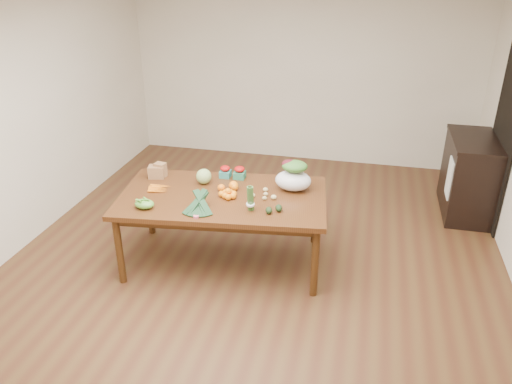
% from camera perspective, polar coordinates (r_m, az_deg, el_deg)
% --- Properties ---
extents(floor, '(6.00, 6.00, 0.00)m').
position_cam_1_polar(floor, '(5.16, -0.21, -8.17)').
color(floor, '#53361C').
rests_on(floor, ground).
extents(room_walls, '(5.02, 6.02, 2.70)m').
position_cam_1_polar(room_walls, '(4.55, -0.24, 6.09)').
color(room_walls, silver).
rests_on(room_walls, floor).
extents(dining_table, '(2.11, 1.34, 0.75)m').
position_cam_1_polar(dining_table, '(5.02, -3.71, -4.21)').
color(dining_table, '#482810').
rests_on(dining_table, floor).
extents(doorway_dark, '(0.02, 1.00, 2.10)m').
position_cam_1_polar(doorway_dark, '(6.23, 26.49, 5.93)').
color(doorway_dark, black).
rests_on(doorway_dark, floor).
extents(cabinet, '(0.52, 1.02, 0.94)m').
position_cam_1_polar(cabinet, '(6.46, 23.09, 1.69)').
color(cabinet, black).
rests_on(cabinet, floor).
extents(dish_towel, '(0.02, 0.28, 0.45)m').
position_cam_1_polar(dish_towel, '(6.11, 21.22, 1.50)').
color(dish_towel, white).
rests_on(dish_towel, cabinet).
extents(paper_bag, '(0.24, 0.21, 0.15)m').
position_cam_1_polar(paper_bag, '(5.29, -11.30, 2.41)').
color(paper_bag, olive).
rests_on(paper_bag, dining_table).
extents(cabbage, '(0.16, 0.16, 0.16)m').
position_cam_1_polar(cabbage, '(5.08, -5.99, 1.78)').
color(cabbage, '#9DBD6D').
rests_on(cabbage, dining_table).
extents(strawberry_basket_a, '(0.12, 0.12, 0.10)m').
position_cam_1_polar(strawberry_basket_a, '(5.22, -3.53, 2.22)').
color(strawberry_basket_a, red).
rests_on(strawberry_basket_a, dining_table).
extents(strawberry_basket_b, '(0.13, 0.13, 0.10)m').
position_cam_1_polar(strawberry_basket_b, '(5.19, -1.89, 2.12)').
color(strawberry_basket_b, red).
rests_on(strawberry_basket_b, dining_table).
extents(orange_a, '(0.07, 0.07, 0.07)m').
position_cam_1_polar(orange_a, '(4.92, -3.99, 0.49)').
color(orange_a, '#F8550F').
rests_on(orange_a, dining_table).
extents(orange_b, '(0.09, 0.09, 0.09)m').
position_cam_1_polar(orange_b, '(4.94, -2.59, 0.75)').
color(orange_b, orange).
rests_on(orange_b, dining_table).
extents(orange_c, '(0.08, 0.08, 0.08)m').
position_cam_1_polar(orange_c, '(4.92, -2.49, 0.58)').
color(orange_c, orange).
rests_on(orange_c, dining_table).
extents(mandarin_cluster, '(0.20, 0.20, 0.10)m').
position_cam_1_polar(mandarin_cluster, '(4.78, -3.21, -0.07)').
color(mandarin_cluster, '#FF9A0F').
rests_on(mandarin_cluster, dining_table).
extents(carrots, '(0.24, 0.21, 0.03)m').
position_cam_1_polar(carrots, '(5.04, -11.00, 0.41)').
color(carrots, orange).
rests_on(carrots, dining_table).
extents(snap_pea_bag, '(0.19, 0.14, 0.08)m').
position_cam_1_polar(snap_pea_bag, '(4.69, -12.63, -1.34)').
color(snap_pea_bag, '#649934').
rests_on(snap_pea_bag, dining_table).
extents(kale_bunch, '(0.37, 0.44, 0.16)m').
position_cam_1_polar(kale_bunch, '(4.52, -6.64, -1.43)').
color(kale_bunch, '#16321F').
rests_on(kale_bunch, dining_table).
extents(asparagus_bundle, '(0.09, 0.13, 0.26)m').
position_cam_1_polar(asparagus_bundle, '(4.50, -0.64, -0.73)').
color(asparagus_bundle, '#49863D').
rests_on(asparagus_bundle, dining_table).
extents(potato_a, '(0.05, 0.05, 0.04)m').
position_cam_1_polar(potato_a, '(4.79, -0.41, -0.38)').
color(potato_a, '#CFBE77').
rests_on(potato_a, dining_table).
extents(potato_b, '(0.05, 0.04, 0.04)m').
position_cam_1_polar(potato_b, '(4.74, 0.98, -0.70)').
color(potato_b, tan).
rests_on(potato_b, dining_table).
extents(potato_c, '(0.05, 0.04, 0.04)m').
position_cam_1_polar(potato_c, '(4.82, 1.12, -0.24)').
color(potato_c, '#D0C378').
rests_on(potato_c, dining_table).
extents(potato_d, '(0.05, 0.05, 0.04)m').
position_cam_1_polar(potato_d, '(4.90, 1.09, 0.27)').
color(potato_d, '#CCBF75').
rests_on(potato_d, dining_table).
extents(potato_e, '(0.05, 0.05, 0.05)m').
position_cam_1_polar(potato_e, '(4.75, 2.03, -0.60)').
color(potato_e, '#D9C87D').
rests_on(potato_e, dining_table).
extents(avocado_a, '(0.08, 0.10, 0.06)m').
position_cam_1_polar(avocado_a, '(4.50, 1.48, -2.10)').
color(avocado_a, black).
rests_on(avocado_a, dining_table).
extents(avocado_b, '(0.09, 0.11, 0.06)m').
position_cam_1_polar(avocado_b, '(4.54, 2.62, -1.84)').
color(avocado_b, black).
rests_on(avocado_b, dining_table).
extents(salad_bag, '(0.39, 0.31, 0.28)m').
position_cam_1_polar(salad_bag, '(4.91, 4.28, 1.73)').
color(salad_bag, white).
rests_on(salad_bag, dining_table).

